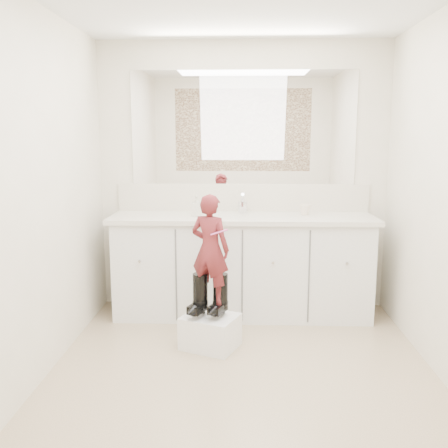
{
  "coord_description": "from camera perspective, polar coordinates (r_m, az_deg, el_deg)",
  "views": [
    {
      "loc": [
        -0.01,
        -3.04,
        1.57
      ],
      "look_at": [
        -0.14,
        0.7,
        0.91
      ],
      "focal_mm": 40.0,
      "sensor_mm": 36.0,
      "label": 1
    }
  ],
  "objects": [
    {
      "name": "floor",
      "position": [
        3.42,
        2.05,
        -17.29
      ],
      "size": [
        3.0,
        3.0,
        0.0
      ],
      "primitive_type": "plane",
      "color": "#8C7B5B",
      "rests_on": "ground"
    },
    {
      "name": "wall_back",
      "position": [
        4.55,
        2.16,
        5.37
      ],
      "size": [
        2.6,
        0.0,
        2.6
      ],
      "primitive_type": "plane",
      "rotation": [
        1.57,
        0.0,
        0.0
      ],
      "color": "beige",
      "rests_on": "floor"
    },
    {
      "name": "wall_front",
      "position": [
        1.58,
        2.25,
        -3.53
      ],
      "size": [
        2.6,
        0.0,
        2.6
      ],
      "primitive_type": "plane",
      "rotation": [
        -1.57,
        0.0,
        0.0
      ],
      "color": "beige",
      "rests_on": "floor"
    },
    {
      "name": "wall_left",
      "position": [
        3.32,
        -20.87,
        2.98
      ],
      "size": [
        0.0,
        3.0,
        3.0
      ],
      "primitive_type": "plane",
      "rotation": [
        1.57,
        0.0,
        1.57
      ],
      "color": "beige",
      "rests_on": "floor"
    },
    {
      "name": "vanity_cabinet",
      "position": [
        4.42,
        2.1,
        -5.0
      ],
      "size": [
        2.2,
        0.55,
        0.85
      ],
      "primitive_type": "cube",
      "color": "silver",
      "rests_on": "floor"
    },
    {
      "name": "countertop",
      "position": [
        4.31,
        2.14,
        0.68
      ],
      "size": [
        2.28,
        0.58,
        0.04
      ],
      "primitive_type": "cube",
      "color": "beige",
      "rests_on": "vanity_cabinet"
    },
    {
      "name": "backsplash",
      "position": [
        4.56,
        2.15,
        3.04
      ],
      "size": [
        2.28,
        0.03,
        0.25
      ],
      "primitive_type": "cube",
      "color": "beige",
      "rests_on": "countertop"
    },
    {
      "name": "mirror",
      "position": [
        4.53,
        2.2,
        10.92
      ],
      "size": [
        2.0,
        0.02,
        1.0
      ],
      "primitive_type": "cube",
      "color": "white",
      "rests_on": "wall_back"
    },
    {
      "name": "dot_panel",
      "position": [
        1.55,
        2.37,
        12.94
      ],
      "size": [
        2.0,
        0.01,
        1.2
      ],
      "primitive_type": "cube",
      "color": "#472819",
      "rests_on": "wall_front"
    },
    {
      "name": "faucet",
      "position": [
        4.46,
        2.14,
        1.91
      ],
      "size": [
        0.08,
        0.08,
        0.1
      ],
      "primitive_type": "cylinder",
      "color": "silver",
      "rests_on": "countertop"
    },
    {
      "name": "cup",
      "position": [
        4.4,
        9.24,
        1.64
      ],
      "size": [
        0.13,
        0.13,
        0.09
      ],
      "primitive_type": "imported",
      "rotation": [
        0.0,
        0.0,
        -0.37
      ],
      "color": "beige",
      "rests_on": "countertop"
    },
    {
      "name": "soap_bottle",
      "position": [
        4.27,
        -3.16,
        2.06
      ],
      "size": [
        0.08,
        0.08,
        0.18
      ],
      "primitive_type": "imported",
      "rotation": [
        0.0,
        0.0,
        0.05
      ],
      "color": "beige",
      "rests_on": "countertop"
    },
    {
      "name": "step_stool",
      "position": [
        3.83,
        -1.57,
        -12.19
      ],
      "size": [
        0.48,
        0.44,
        0.25
      ],
      "primitive_type": "cube",
      "rotation": [
        0.0,
        0.0,
        -0.4
      ],
      "color": "white",
      "rests_on": "floor"
    },
    {
      "name": "boot_left",
      "position": [
        3.75,
        -2.73,
        -8.05
      ],
      "size": [
        0.19,
        0.24,
        0.32
      ],
      "primitive_type": null,
      "rotation": [
        0.0,
        0.0,
        -0.4
      ],
      "color": "black",
      "rests_on": "step_stool"
    },
    {
      "name": "boot_right",
      "position": [
        3.74,
        -0.42,
        -8.09
      ],
      "size": [
        0.19,
        0.24,
        0.32
      ],
      "primitive_type": null,
      "rotation": [
        0.0,
        0.0,
        -0.4
      ],
      "color": "black",
      "rests_on": "step_stool"
    },
    {
      "name": "toddler",
      "position": [
        3.65,
        -1.6,
        -2.89
      ],
      "size": [
        0.35,
        0.3,
        0.81
      ],
      "primitive_type": "imported",
      "rotation": [
        0.0,
        0.0,
        2.74
      ],
      "color": "#A03136",
      "rests_on": "step_stool"
    },
    {
      "name": "toothbrush",
      "position": [
        3.54,
        -0.56,
        -0.94
      ],
      "size": [
        0.13,
        0.06,
        0.06
      ],
      "primitive_type": "cylinder",
      "rotation": [
        0.0,
        1.22,
        -0.4
      ],
      "color": "#EC5BB5",
      "rests_on": "toddler"
    }
  ]
}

